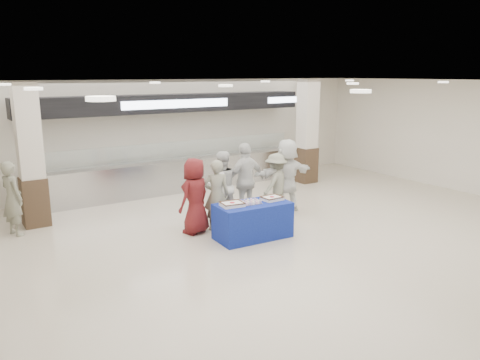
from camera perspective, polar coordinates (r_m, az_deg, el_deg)
ground at (r=9.48m, az=6.22°, el=-8.04°), size 14.00×14.00×0.00m
serving_line at (r=13.65m, az=-8.08°, el=3.41°), size 8.70×0.85×2.80m
column_left at (r=11.30m, az=-24.17°, el=2.36°), size 0.55×0.55×3.20m
column_right at (r=14.76m, az=8.18°, el=5.58°), size 0.55×0.55×3.20m
display_table at (r=9.78m, az=1.57°, el=-4.97°), size 1.59×0.87×0.75m
sheet_cake_left at (r=9.45m, az=-0.96°, el=-2.93°), size 0.49×0.40×0.09m
sheet_cake_right at (r=9.93m, az=3.92°, el=-2.19°), size 0.43×0.34×0.09m
cupcake_tray at (r=9.65m, az=1.32°, el=-2.69°), size 0.43×0.33×0.07m
civilian_maroon at (r=10.01m, az=-5.52°, el=-1.95°), size 0.94×0.79×1.64m
soldier_a at (r=10.19m, az=-2.90°, el=-1.84°), size 0.67×0.57×1.57m
chef_tall at (r=10.85m, az=-2.28°, el=-0.74°), size 0.84×0.68×1.64m
chef_short at (r=11.03m, az=0.71°, el=-0.07°), size 1.09×0.53×1.80m
soldier_b at (r=11.41m, az=4.43°, el=-0.45°), size 1.10×0.85×1.50m
civilian_white at (r=11.59m, az=5.71°, el=0.55°), size 1.70×0.57×1.82m
soldier_bg at (r=10.94m, az=-26.01°, el=-2.03°), size 0.57×0.69×1.61m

